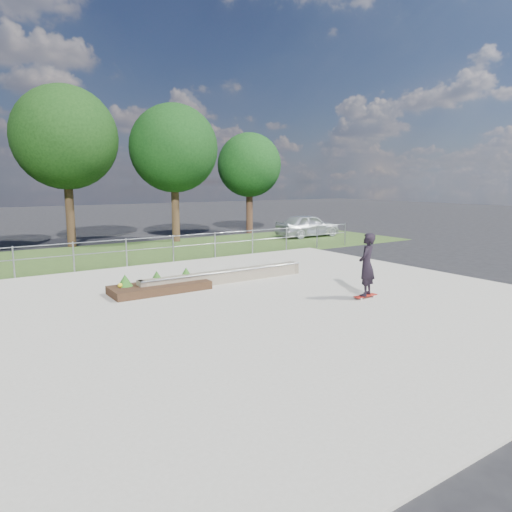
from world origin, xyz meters
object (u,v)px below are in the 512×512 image
(grind_ledge, at_px, (225,276))
(planter_bed, at_px, (159,285))
(parked_car, at_px, (308,226))
(skateboarder, at_px, (367,265))

(grind_ledge, bearing_deg, planter_bed, 179.13)
(parked_car, bearing_deg, skateboarder, 147.30)
(planter_bed, xyz_separation_m, parked_car, (13.24, 8.68, 0.47))
(skateboarder, bearing_deg, grind_ledge, 119.82)
(grind_ledge, xyz_separation_m, skateboarder, (2.34, -4.09, 0.78))
(planter_bed, relative_size, skateboarder, 1.58)
(grind_ledge, xyz_separation_m, planter_bed, (-2.32, 0.04, -0.02))
(planter_bed, height_order, parked_car, parked_car)
(grind_ledge, height_order, parked_car, parked_car)
(planter_bed, bearing_deg, parked_car, 33.25)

